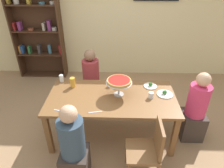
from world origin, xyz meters
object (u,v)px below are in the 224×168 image
Objects in this scene: deep_dish_pizza_stand at (119,82)px; diner_far_left at (91,83)px; salad_plate_near_diner at (165,93)px; diner_near_left at (74,150)px; salad_plate_far_diner at (150,85)px; cutlery_fork_near at (60,111)px; chair_near_right at (148,148)px; water_glass_clear_far at (61,78)px; diner_head_east at (195,112)px; beer_glass_amber_short at (122,81)px; bookshelf at (37,30)px; beer_glass_amber_tall at (73,82)px; water_glass_clear_spare at (111,83)px; cutlery_knife_near at (95,112)px; water_glass_clear_near at (151,95)px; dining_table at (112,101)px.

diner_far_left is at bearing 124.60° from deep_dish_pizza_stand.
deep_dish_pizza_stand is 1.59× the size of salad_plate_near_diner.
diner_near_left is 1.52m from salad_plate_far_diner.
diner_near_left is 0.55m from cutlery_fork_near.
chair_near_right is at bearing -86.40° from diner_near_left.
water_glass_clear_far is at bearing 175.45° from salad_plate_far_diner.
diner_near_left is 1.00× the size of diner_head_east.
diner_head_east is at bearing -17.04° from beer_glass_amber_short.
beer_glass_amber_tall is at bearing -57.60° from bookshelf.
beer_glass_amber_tall reaches higher than salad_plate_far_diner.
water_glass_clear_spare reaches higher than cutlery_knife_near.
bookshelf reaches higher than cutlery_fork_near.
bookshelf is 2.13m from beer_glass_amber_tall.
beer_glass_amber_tall is at bearing -173.63° from beer_glass_amber_short.
water_glass_clear_near is at bearing -8.11° from deep_dish_pizza_stand.
cutlery_knife_near is (-0.21, -0.37, 0.08)m from dining_table.
beer_glass_amber_short is at bearing -27.65° from diner_near_left.
diner_near_left is 1.30m from beer_glass_amber_short.
salad_plate_far_diner is (1.04, 1.08, 0.27)m from diner_near_left.
cutlery_knife_near is (-0.99, -0.44, -0.02)m from salad_plate_near_diner.
water_glass_clear_near is (0.57, -0.02, 0.13)m from dining_table.
salad_plate_near_diner is at bearing -16.11° from water_glass_clear_spare.
diner_near_left and diner_far_left have the same top height.
salad_plate_near_diner is at bearing -22.50° from beer_glass_amber_short.
deep_dish_pizza_stand is 0.90m from cutlery_fork_near.
diner_far_left reaches higher than chair_near_right.
water_glass_clear_far is (-0.22, 0.16, -0.02)m from beer_glass_amber_tall.
diner_head_east is (1.69, 0.78, 0.00)m from diner_near_left.
dining_table is 11.73× the size of beer_glass_amber_tall.
bookshelf is 3.68m from diner_head_east.
chair_near_right is at bearing -97.48° from salad_plate_far_diner.
water_glass_clear_spare is (1.72, -1.72, -0.32)m from bookshelf.
dining_table is 12.44× the size of beer_glass_amber_short.
deep_dish_pizza_stand is at bearing -63.98° from water_glass_clear_spare.
bookshelf reaches higher than water_glass_clear_spare.
dining_table is 0.92m from diner_near_left.
water_glass_clear_spare is at bearing 5.25° from beer_glass_amber_tall.
diner_far_left is at bearing -1.16° from diner_near_left.
water_glass_clear_far is 0.82m from water_glass_clear_spare.
salad_plate_near_diner is 1.49× the size of beer_glass_amber_tall.
chair_near_right is 4.83× the size of cutlery_knife_near.
dining_table is 0.58m from water_glass_clear_near.
diner_far_left is at bearing 29.97° from chair_near_right.
beer_glass_amber_tall is (-1.22, -0.04, 0.06)m from salad_plate_far_diner.
water_glass_clear_far is (-0.40, 1.19, 0.31)m from diner_near_left.
water_glass_clear_spare is at bearing 93.97° from dining_table.
deep_dish_pizza_stand is 0.56m from cutlery_knife_near.
bookshelf is 2.46m from water_glass_clear_spare.
diner_near_left is at bearing 93.60° from chair_near_right.
diner_head_east is 3.04× the size of deep_dish_pizza_stand.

